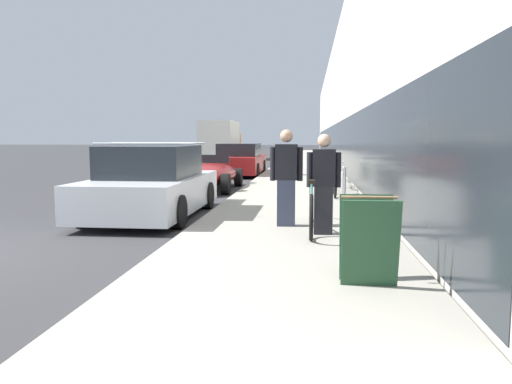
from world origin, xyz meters
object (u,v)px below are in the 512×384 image
object	(u,v)px
moving_truck	(221,140)
bike_rack_hoop	(344,181)
sandwich_board_sign	(368,240)
parked_sedan_far	(239,161)
person_rider	(324,184)
tandem_bicycle	(311,207)
person_bystander	(286,178)
cruiser_bike_middle	(331,175)
parked_sedan_curbside	(152,185)
vintage_roadster_curbside	(208,175)
cruiser_bike_farthest	(333,171)
cruiser_bike_nearest	(334,182)

from	to	relation	value
moving_truck	bike_rack_hoop	bearing A→B (deg)	-74.10
sandwich_board_sign	parked_sedan_far	world-z (taller)	parked_sedan_far
person_rider	moving_truck	distance (m)	30.82
person_rider	bike_rack_hoop	xyz separation A→B (m)	(0.55, 3.60, -0.26)
tandem_bicycle	person_bystander	world-z (taller)	person_bystander
bike_rack_hoop	cruiser_bike_middle	size ratio (longest dim) A/B	0.47
sandwich_board_sign	parked_sedan_curbside	xyz separation A→B (m)	(-3.76, 4.63, 0.09)
person_rider	parked_sedan_far	size ratio (longest dim) A/B	0.33
cruiser_bike_middle	vintage_roadster_curbside	xyz separation A→B (m)	(-3.72, 0.08, -0.04)
cruiser_bike_farthest	cruiser_bike_nearest	bearing A→B (deg)	-92.04
parked_sedan_curbside	cruiser_bike_farthest	bearing A→B (deg)	62.93
cruiser_bike_middle	person_rider	bearing A→B (deg)	-93.21
tandem_bicycle	cruiser_bike_nearest	size ratio (longest dim) A/B	1.43
bike_rack_hoop	moving_truck	distance (m)	27.48
parked_sedan_far	moving_truck	size ratio (longest dim) A/B	0.74
bike_rack_hoop	cruiser_bike_middle	xyz separation A→B (m)	(-0.15, 3.65, -0.12)
person_bystander	vintage_roadster_curbside	size ratio (longest dim) A/B	0.37
person_rider	cruiser_bike_nearest	size ratio (longest dim) A/B	0.93
person_bystander	vintage_roadster_curbside	distance (m)	7.21
bike_rack_hoop	cruiser_bike_nearest	world-z (taller)	cruiser_bike_nearest
bike_rack_hoop	vintage_roadster_curbside	distance (m)	5.38
bike_rack_hoop	cruiser_bike_nearest	distance (m)	1.55
cruiser_bike_nearest	vintage_roadster_curbside	size ratio (longest dim) A/B	0.38
cruiser_bike_nearest	vintage_roadster_curbside	bearing A→B (deg)	149.47
person_bystander	cruiser_bike_farthest	world-z (taller)	person_bystander
tandem_bicycle	cruiser_bike_nearest	distance (m)	4.88
sandwich_board_sign	cruiser_bike_farthest	bearing A→B (deg)	89.09
vintage_roadster_curbside	parked_sedan_far	world-z (taller)	parked_sedan_far
person_bystander	parked_sedan_far	world-z (taller)	person_bystander
bike_rack_hoop	sandwich_board_sign	distance (m)	6.20
sandwich_board_sign	parked_sedan_far	bearing A→B (deg)	102.59
vintage_roadster_curbside	parked_sedan_far	distance (m)	6.16
bike_rack_hoop	parked_sedan_far	size ratio (longest dim) A/B	0.18
moving_truck	sandwich_board_sign	bearing A→B (deg)	-77.29
person_rider	person_bystander	bearing A→B (deg)	132.24
cruiser_bike_nearest	parked_sedan_curbside	xyz separation A→B (m)	(-3.79, -3.10, 0.18)
person_rider	parked_sedan_curbside	distance (m)	3.94
person_rider	person_bystander	size ratio (longest dim) A/B	0.95
cruiser_bike_nearest	cruiser_bike_middle	xyz separation A→B (m)	(-0.01, 2.12, 0.03)
person_rider	cruiser_bike_middle	xyz separation A→B (m)	(0.41, 7.25, -0.38)
parked_sedan_far	sandwich_board_sign	bearing A→B (deg)	-77.41
tandem_bicycle	person_bystander	distance (m)	0.71
sandwich_board_sign	moving_truck	size ratio (longest dim) A/B	0.14
person_rider	cruiser_bike_nearest	bearing A→B (deg)	85.37
person_rider	parked_sedan_far	xyz separation A→B (m)	(-3.21, 13.49, -0.25)
cruiser_bike_farthest	moving_truck	world-z (taller)	moving_truck
tandem_bicycle	bike_rack_hoop	distance (m)	3.39
cruiser_bike_middle	cruiser_bike_farthest	xyz separation A→B (m)	(0.17, 2.51, -0.04)
parked_sedan_curbside	parked_sedan_far	distance (m)	11.47
moving_truck	tandem_bicycle	bearing A→B (deg)	-77.13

